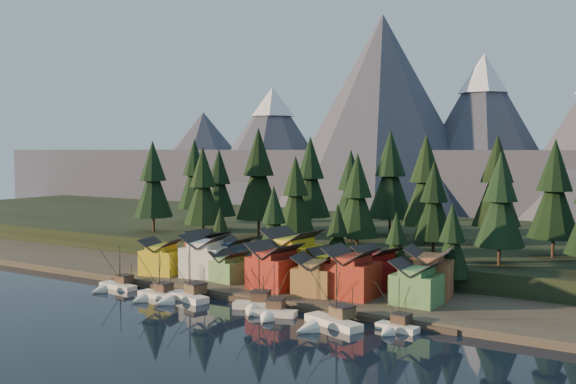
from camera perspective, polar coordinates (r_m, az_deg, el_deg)
The scene contains 45 objects.
ground at distance 115.89m, azimuth -7.16°, elevation -11.38°, with size 500.00×500.00×0.00m, color black.
shore_strip at distance 148.14m, azimuth 2.67°, elevation -7.70°, with size 400.00×50.00×1.50m, color #393229.
hillside at distance 192.40m, azimuth 9.93°, elevation -4.40°, with size 420.00×100.00×6.00m, color black.
dock at distance 128.63m, azimuth -2.48°, elevation -9.59°, with size 80.00×4.00×1.00m, color #3F372D.
mountain_ridge at distance 309.71m, azimuth 17.77°, elevation 2.85°, with size 560.00×190.00×90.00m.
boat_0 at distance 145.00m, azimuth -15.23°, elevation -7.63°, with size 10.07×10.81×10.40m.
boat_1 at distance 134.43m, azimuth -11.88°, elevation -8.43°, with size 9.64×10.34×10.66m.
boat_2 at distance 131.18m, azimuth -9.37°, elevation -8.55°, with size 11.23×11.74×12.37m.
boat_3 at distance 122.65m, azimuth -2.80°, elevation -9.43°, with size 10.24×10.75×11.58m.
boat_4 at distance 117.75m, azimuth -1.48°, elevation -10.09°, with size 9.23×9.70×10.52m.
boat_5 at distance 111.38m, azimuth 3.52°, elevation -10.82°, with size 12.31×12.74×12.29m.
boat_6 at distance 110.15m, azimuth 9.49°, elevation -11.14°, with size 7.67×8.21×9.87m.
house_front_0 at distance 151.65m, azimuth -11.21°, elevation -5.57°, with size 9.69×9.36×8.12m.
house_front_1 at distance 147.23m, azimuth -7.36°, elevation -5.50°, with size 10.95×10.66×9.67m.
house_front_2 at distance 141.61m, azimuth -5.24°, elevation -6.51°, with size 7.79×7.83×6.60m.
house_front_3 at distance 133.56m, azimuth -1.20°, elevation -6.47°, with size 10.57×10.21×9.49m.
house_front_4 at distance 128.51m, azimuth 2.39°, elevation -7.27°, with size 9.01×9.50×7.83m.
house_front_5 at distance 126.42m, azimuth 5.68°, elevation -7.01°, with size 9.60×8.79×9.76m.
house_front_6 at distance 122.59m, azimuth 11.36°, elevation -7.78°, with size 8.54×8.11×8.25m.
house_back_0 at distance 156.85m, azimuth -7.14°, elevation -5.04°, with size 9.13×8.84×9.04m.
house_back_1 at distance 150.55m, azimuth -4.84°, elevation -5.54°, with size 7.88×7.97×8.35m.
house_back_2 at distance 140.91m, azimuth 0.41°, elevation -5.52°, with size 11.43×10.63×11.34m.
house_back_3 at distance 136.35m, azimuth 3.82°, elevation -6.62°, with size 8.83×8.14×7.87m.
house_back_4 at distance 135.07m, azimuth 7.90°, elevation -6.57°, with size 9.57×9.34×8.69m.
house_back_5 at distance 129.29m, azimuth 12.43°, elevation -6.87°, with size 9.91×9.99×9.64m.
tree_hill_0 at distance 192.13m, azimuth -11.91°, elevation 0.88°, with size 11.58×11.58×26.98m.
tree_hill_1 at distance 196.51m, azimuth -6.14°, elevation 0.62°, with size 10.53×10.53×24.54m.
tree_hill_2 at distance 174.64m, azimuth -7.57°, elevation 0.33°, with size 10.84×10.84×25.24m.
tree_hill_3 at distance 178.12m, azimuth -2.64°, elevation 1.33°, with size 13.04×13.04×30.38m.
tree_hill_4 at distance 186.66m, azimuth 1.99°, elevation 1.08°, with size 12.10×12.10×28.19m.
tree_hill_5 at distance 160.25m, azimuth 0.67°, elevation -0.42°, with size 9.80×9.80×22.83m.
tree_hill_6 at distance 169.54m, azimuth 5.60°, elevation 0.07°, with size 10.44×10.44×24.33m.
tree_hill_7 at distance 149.97m, azimuth 6.18°, elevation -0.59°, with size 10.09×10.09×23.51m.
tree_hill_8 at distance 168.90m, azimuth 12.15°, elevation 0.73°, with size 12.16×12.16×28.32m.
tree_hill_9 at distance 150.50m, azimuth 12.84°, elevation -0.99°, with size 9.40×9.40×21.89m.
tree_hill_10 at distance 172.02m, azimuth 18.08°, elevation 0.67°, with size 12.12×12.12×28.24m.
tree_hill_11 at distance 141.20m, azimuth 18.34°, elevation -0.93°, with size 10.30×10.30×24.00m.
tree_hill_12 at distance 155.22m, azimuth 22.60°, elevation -0.05°, with size 11.50×11.50×26.79m.
tree_hill_15 at distance 183.21m, azimuth 9.07°, elevation 1.28°, with size 12.84×12.84×29.91m.
tree_hill_16 at distance 215.48m, azimuth -8.30°, elevation 1.37°, with size 11.97×11.97×27.88m.
tree_shore_0 at distance 161.95m, azimuth -6.03°, elevation -3.61°, with size 6.24×6.24×14.53m.
tree_shore_1 at distance 152.37m, azimuth -1.27°, elevation -2.87°, with size 8.71×8.71×20.28m.
tree_shore_2 at distance 144.15m, azimuth 4.43°, elevation -4.02°, with size 7.22×7.22×16.82m.
tree_shore_3 at distance 138.46m, azimuth 9.60°, elevation -4.65°, with size 6.73×6.73×15.67m.
tree_shore_4 at distance 134.28m, azimuth 14.37°, elevation -4.40°, with size 7.78×7.78×18.13m.
Camera 1 is at (70.29, -87.00, 30.36)m, focal length 40.00 mm.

